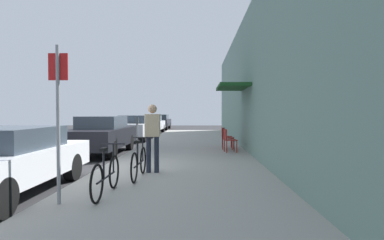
# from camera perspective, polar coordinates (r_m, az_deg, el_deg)

# --- Properties ---
(ground_plane) EXTENTS (60.00, 60.00, 0.00)m
(ground_plane) POSITION_cam_1_polar(r_m,az_deg,el_deg) (9.18, -15.98, -8.85)
(ground_plane) COLOR #2D2D30
(sidewalk_slab) EXTENTS (4.50, 32.00, 0.12)m
(sidewalk_slab) POSITION_cam_1_polar(r_m,az_deg,el_deg) (10.74, -1.05, -6.97)
(sidewalk_slab) COLOR #9E9B93
(sidewalk_slab) RESTS_ON ground_plane
(building_facade) EXTENTS (1.40, 32.00, 5.52)m
(building_facade) POSITION_cam_1_polar(r_m,az_deg,el_deg) (10.86, 11.79, 7.38)
(building_facade) COLOR gray
(building_facade) RESTS_ON ground_plane
(parked_car_0) EXTENTS (1.80, 4.40, 1.32)m
(parked_car_0) POSITION_cam_1_polar(r_m,az_deg,el_deg) (7.27, -30.40, -6.13)
(parked_car_0) COLOR silver
(parked_car_0) RESTS_ON ground_plane
(parked_car_1) EXTENTS (1.80, 4.40, 1.47)m
(parked_car_1) POSITION_cam_1_polar(r_m,az_deg,el_deg) (12.84, -15.85, -2.51)
(parked_car_1) COLOR black
(parked_car_1) RESTS_ON ground_plane
(parked_car_2) EXTENTS (1.80, 4.40, 1.43)m
(parked_car_2) POSITION_cam_1_polar(r_m,az_deg,el_deg) (18.74, -10.28, -1.28)
(parked_car_2) COLOR silver
(parked_car_2) RESTS_ON ground_plane
(parked_car_3) EXTENTS (1.80, 4.40, 1.36)m
(parked_car_3) POSITION_cam_1_polar(r_m,az_deg,el_deg) (24.65, -7.43, -0.70)
(parked_car_3) COLOR silver
(parked_car_3) RESTS_ON ground_plane
(parked_car_4) EXTENTS (1.80, 4.40, 1.39)m
(parked_car_4) POSITION_cam_1_polar(r_m,az_deg,el_deg) (30.08, -5.81, -0.29)
(parked_car_4) COLOR black
(parked_car_4) RESTS_ON ground_plane
(parking_meter) EXTENTS (0.12, 0.10, 1.32)m
(parking_meter) POSITION_cam_1_polar(r_m,az_deg,el_deg) (11.62, -9.79, -2.25)
(parking_meter) COLOR slate
(parking_meter) RESTS_ON sidewalk_slab
(street_sign) EXTENTS (0.32, 0.06, 2.60)m
(street_sign) POSITION_cam_1_polar(r_m,az_deg,el_deg) (5.64, -22.81, 1.41)
(street_sign) COLOR gray
(street_sign) RESTS_ON sidewalk_slab
(bicycle_0) EXTENTS (0.46, 1.71, 0.90)m
(bicycle_0) POSITION_cam_1_polar(r_m,az_deg,el_deg) (6.06, -15.06, -9.57)
(bicycle_0) COLOR black
(bicycle_0) RESTS_ON sidewalk_slab
(bicycle_1) EXTENTS (0.46, 1.71, 0.90)m
(bicycle_1) POSITION_cam_1_polar(r_m,az_deg,el_deg) (7.45, -9.45, -7.48)
(bicycle_1) COLOR black
(bicycle_1) RESTS_ON sidewalk_slab
(cafe_chair_0) EXTENTS (0.50, 0.50, 0.87)m
(cafe_chair_0) POSITION_cam_1_polar(r_m,az_deg,el_deg) (12.02, 6.52, -3.38)
(cafe_chair_0) COLOR maroon
(cafe_chair_0) RESTS_ON sidewalk_slab
(cafe_chair_1) EXTENTS (0.54, 0.54, 0.87)m
(cafe_chair_1) POSITION_cam_1_polar(r_m,az_deg,el_deg) (13.01, 6.14, -3.01)
(cafe_chair_1) COLOR maroon
(cafe_chair_1) RESTS_ON sidewalk_slab
(cafe_chair_2) EXTENTS (0.46, 0.46, 0.87)m
(cafe_chair_2) POSITION_cam_1_polar(r_m,az_deg,el_deg) (13.65, 5.91, -2.80)
(cafe_chair_2) COLOR maroon
(cafe_chair_2) RESTS_ON sidewalk_slab
(pedestrian_standing) EXTENTS (0.36, 0.22, 1.70)m
(pedestrian_standing) POSITION_cam_1_polar(r_m,az_deg,el_deg) (8.00, -7.07, -2.24)
(pedestrian_standing) COLOR #232838
(pedestrian_standing) RESTS_ON sidewalk_slab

